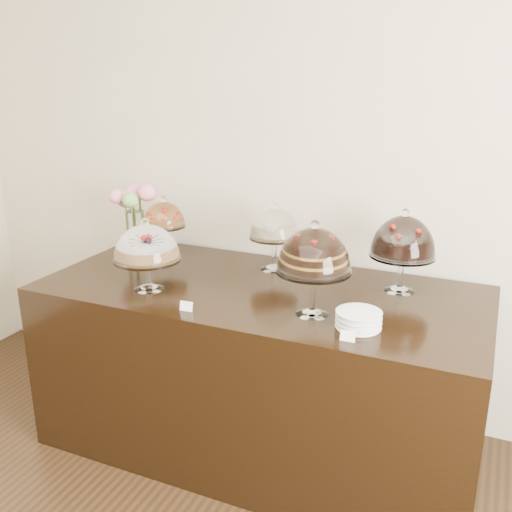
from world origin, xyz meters
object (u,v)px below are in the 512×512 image
at_px(flower_vase, 134,208).
at_px(cake_stand_choco_layer, 314,253).
at_px(cake_stand_dark_choco, 403,240).
at_px(cake_stand_fruit_tart, 164,218).
at_px(cake_stand_sugar_sponge, 146,246).
at_px(display_counter, 260,368).
at_px(cake_stand_cheesecake, 274,227).
at_px(plate_stack, 359,320).

bearing_deg(flower_vase, cake_stand_choco_layer, -21.17).
bearing_deg(cake_stand_dark_choco, cake_stand_fruit_tart, -179.76).
distance_m(cake_stand_choco_layer, cake_stand_dark_choco, 0.54).
bearing_deg(cake_stand_dark_choco, cake_stand_sugar_sponge, -157.38).
height_order(display_counter, cake_stand_sugar_sponge, cake_stand_sugar_sponge).
bearing_deg(cake_stand_cheesecake, plate_stack, -42.51).
xyz_separation_m(flower_vase, plate_stack, (1.50, -0.56, -0.22)).
height_order(cake_stand_sugar_sponge, cake_stand_dark_choco, cake_stand_dark_choco).
bearing_deg(display_counter, plate_stack, -25.33).
height_order(cake_stand_cheesecake, flower_vase, flower_vase).
relative_size(cake_stand_choco_layer, cake_stand_fruit_tart, 1.18).
relative_size(display_counter, cake_stand_sugar_sponge, 6.09).
xyz_separation_m(cake_stand_sugar_sponge, cake_stand_dark_choco, (1.14, 0.48, 0.04)).
height_order(cake_stand_sugar_sponge, cake_stand_cheesecake, cake_stand_cheesecake).
relative_size(flower_vase, plate_stack, 2.17).
distance_m(cake_stand_dark_choco, flower_vase, 1.58).
xyz_separation_m(cake_stand_cheesecake, cake_stand_fruit_tart, (-0.66, -0.06, -0.00)).
xyz_separation_m(cake_stand_dark_choco, cake_stand_fruit_tart, (-1.34, -0.01, -0.03)).
xyz_separation_m(cake_stand_choco_layer, cake_stand_dark_choco, (0.30, 0.44, -0.02)).
bearing_deg(plate_stack, cake_stand_dark_choco, 81.03).
bearing_deg(cake_stand_cheesecake, cake_stand_dark_choco, -4.37).
distance_m(cake_stand_sugar_sponge, cake_stand_cheesecake, 0.70).
distance_m(cake_stand_choco_layer, cake_stand_cheesecake, 0.63).
height_order(display_counter, cake_stand_dark_choco, cake_stand_dark_choco).
xyz_separation_m(cake_stand_sugar_sponge, cake_stand_cheesecake, (0.45, 0.53, 0.02)).
bearing_deg(display_counter, cake_stand_cheesecake, 98.33).
relative_size(cake_stand_cheesecake, cake_stand_dark_choco, 0.91).
bearing_deg(display_counter, cake_stand_dark_choco, 20.17).
relative_size(cake_stand_sugar_sponge, flower_vase, 0.89).
relative_size(cake_stand_sugar_sponge, plate_stack, 1.93).
bearing_deg(display_counter, flower_vase, 162.87).
bearing_deg(flower_vase, plate_stack, -20.32).
bearing_deg(cake_stand_cheesecake, cake_stand_fruit_tart, -174.94).
xyz_separation_m(display_counter, cake_stand_choco_layer, (0.34, -0.21, 0.73)).
xyz_separation_m(cake_stand_fruit_tart, flower_vase, (-0.24, 0.06, 0.02)).
relative_size(cake_stand_fruit_tart, plate_stack, 1.94).
xyz_separation_m(display_counter, plate_stack, (0.56, -0.27, 0.49)).
bearing_deg(cake_stand_dark_choco, plate_stack, -98.97).
height_order(cake_stand_dark_choco, plate_stack, cake_stand_dark_choco).
xyz_separation_m(cake_stand_fruit_tart, plate_stack, (1.26, -0.50, -0.20)).
height_order(cake_stand_dark_choco, flower_vase, cake_stand_dark_choco).
distance_m(cake_stand_cheesecake, cake_stand_dark_choco, 0.69).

